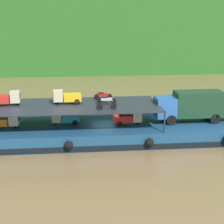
# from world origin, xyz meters

# --- Properties ---
(ground_plane) EXTENTS (400.00, 400.00, 0.00)m
(ground_plane) POSITION_xyz_m (0.00, 0.00, 0.00)
(ground_plane) COLOR brown
(cargo_barge) EXTENTS (27.22, 8.40, 1.50)m
(cargo_barge) POSITION_xyz_m (0.00, -0.03, 0.75)
(cargo_barge) COLOR navy
(cargo_barge) RESTS_ON ground
(covered_lorry) EXTENTS (7.86, 2.32, 3.10)m
(covered_lorry) POSITION_xyz_m (8.63, -0.03, 3.19)
(covered_lorry) COLOR #285BA3
(covered_lorry) RESTS_ON cargo_barge
(cargo_rack) EXTENTS (18.02, 6.97, 2.00)m
(cargo_rack) POSITION_xyz_m (-3.80, 0.00, 3.43)
(cargo_rack) COLOR #232833
(cargo_rack) RESTS_ON cargo_barge
(mini_truck_lower_stern) EXTENTS (2.79, 1.29, 1.38)m
(mini_truck_lower_stern) POSITION_xyz_m (-9.65, -0.37, 2.19)
(mini_truck_lower_stern) COLOR orange
(mini_truck_lower_stern) RESTS_ON cargo_barge
(mini_truck_lower_aft) EXTENTS (2.77, 1.25, 1.38)m
(mini_truck_lower_aft) POSITION_xyz_m (-4.01, 0.28, 2.19)
(mini_truck_lower_aft) COLOR teal
(mini_truck_lower_aft) RESTS_ON cargo_barge
(mini_truck_lower_mid) EXTENTS (2.79, 1.29, 1.38)m
(mini_truck_lower_mid) POSITION_xyz_m (2.21, -0.43, 2.19)
(mini_truck_lower_mid) COLOR red
(mini_truck_lower_mid) RESTS_ON cargo_barge
(mini_truck_upper_stern) EXTENTS (2.79, 1.30, 1.38)m
(mini_truck_upper_stern) POSITION_xyz_m (-9.57, 0.55, 4.19)
(mini_truck_upper_stern) COLOR red
(mini_truck_upper_stern) RESTS_ON cargo_rack
(mini_truck_upper_mid) EXTENTS (2.80, 1.30, 1.38)m
(mini_truck_upper_mid) POSITION_xyz_m (-3.77, 0.64, 4.19)
(mini_truck_upper_mid) COLOR gold
(mini_truck_upper_mid) RESTS_ON cargo_rack
(motorcycle_upper_port) EXTENTS (1.90, 0.55, 0.87)m
(motorcycle_upper_port) POSITION_xyz_m (-0.09, -2.09, 3.93)
(motorcycle_upper_port) COLOR black
(motorcycle_upper_port) RESTS_ON cargo_rack
(motorcycle_upper_centre) EXTENTS (1.90, 0.55, 0.87)m
(motorcycle_upper_centre) POSITION_xyz_m (0.09, 0.00, 3.93)
(motorcycle_upper_centre) COLOR black
(motorcycle_upper_centre) RESTS_ON cargo_rack
(motorcycle_upper_stbd) EXTENTS (1.90, 0.55, 0.87)m
(motorcycle_upper_stbd) POSITION_xyz_m (-0.07, 2.09, 3.93)
(motorcycle_upper_stbd) COLOR black
(motorcycle_upper_stbd) RESTS_ON cargo_rack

